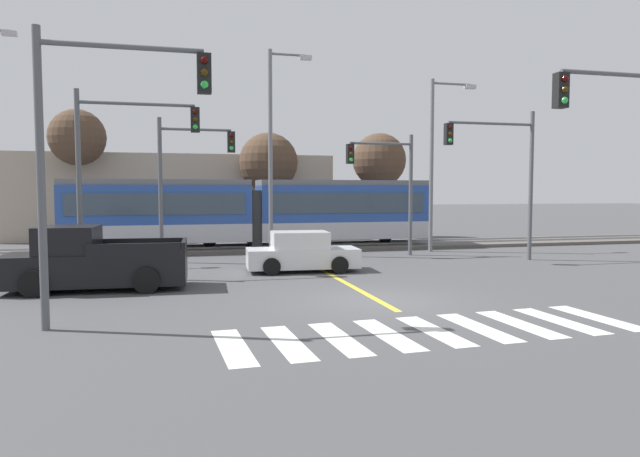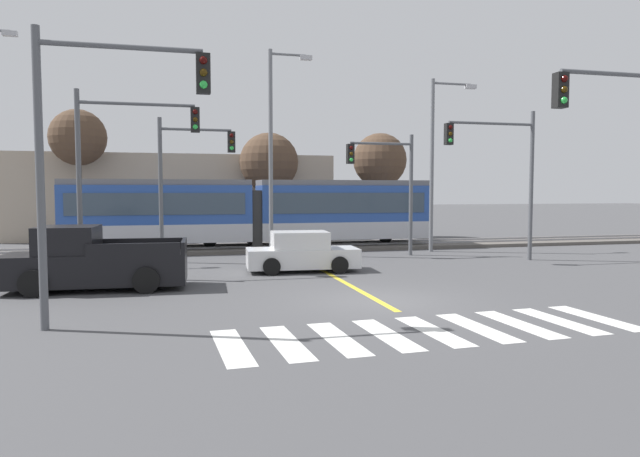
{
  "view_description": "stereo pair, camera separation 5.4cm",
  "coord_description": "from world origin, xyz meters",
  "px_view_note": "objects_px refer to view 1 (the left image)",
  "views": [
    {
      "loc": [
        -5.44,
        -14.81,
        3.07
      ],
      "look_at": [
        -0.04,
        6.54,
        1.6
      ],
      "focal_mm": 32.0,
      "sensor_mm": 36.0,
      "label": 1
    },
    {
      "loc": [
        -5.39,
        -14.82,
        3.07
      ],
      "look_at": [
        -0.04,
        6.54,
        1.6
      ],
      "focal_mm": 32.0,
      "sensor_mm": 36.0,
      "label": 2
    }
  ],
  "objects_px": {
    "traffic_light_mid_left": "(120,154)",
    "bare_tree_far_west": "(77,138)",
    "street_lamp_centre": "(274,141)",
    "traffic_light_near_left": "(98,132)",
    "street_lamp_east": "(436,154)",
    "sedan_crossing": "(302,253)",
    "traffic_light_mid_right": "(503,163)",
    "traffic_light_far_left": "(186,169)",
    "traffic_light_far_right": "(389,176)",
    "bare_tree_west": "(268,163)",
    "bare_tree_east": "(379,161)",
    "light_rail_tram": "(254,210)",
    "pickup_truck": "(92,263)",
    "traffic_light_near_right": "(634,144)"
  },
  "relations": [
    {
      "from": "street_lamp_east",
      "to": "street_lamp_centre",
      "type": "bearing_deg",
      "value": 178.02
    },
    {
      "from": "traffic_light_mid_right",
      "to": "bare_tree_west",
      "type": "distance_m",
      "value": 15.53
    },
    {
      "from": "traffic_light_mid_right",
      "to": "traffic_light_near_left",
      "type": "distance_m",
      "value": 17.65
    },
    {
      "from": "traffic_light_far_right",
      "to": "street_lamp_east",
      "type": "height_order",
      "value": "street_lamp_east"
    },
    {
      "from": "traffic_light_far_left",
      "to": "bare_tree_far_west",
      "type": "xyz_separation_m",
      "value": [
        -5.8,
        9.81,
        2.01
      ]
    },
    {
      "from": "pickup_truck",
      "to": "street_lamp_east",
      "type": "height_order",
      "value": "street_lamp_east"
    },
    {
      "from": "light_rail_tram",
      "to": "traffic_light_near_left",
      "type": "bearing_deg",
      "value": -109.2
    },
    {
      "from": "traffic_light_near_left",
      "to": "bare_tree_west",
      "type": "relative_size",
      "value": 0.99
    },
    {
      "from": "pickup_truck",
      "to": "traffic_light_near_right",
      "type": "relative_size",
      "value": 0.84
    },
    {
      "from": "pickup_truck",
      "to": "traffic_light_far_left",
      "type": "distance_m",
      "value": 7.79
    },
    {
      "from": "traffic_light_near_right",
      "to": "street_lamp_east",
      "type": "distance_m",
      "value": 13.45
    },
    {
      "from": "traffic_light_far_right",
      "to": "street_lamp_east",
      "type": "distance_m",
      "value": 3.44
    },
    {
      "from": "traffic_light_mid_left",
      "to": "traffic_light_near_left",
      "type": "bearing_deg",
      "value": -88.1
    },
    {
      "from": "traffic_light_near_right",
      "to": "bare_tree_far_west",
      "type": "xyz_separation_m",
      "value": [
        -17.37,
        22.02,
        1.69
      ]
    },
    {
      "from": "traffic_light_mid_left",
      "to": "street_lamp_east",
      "type": "relative_size",
      "value": 0.77
    },
    {
      "from": "traffic_light_near_right",
      "to": "traffic_light_far_right",
      "type": "relative_size",
      "value": 1.15
    },
    {
      "from": "traffic_light_mid_right",
      "to": "traffic_light_far_right",
      "type": "bearing_deg",
      "value": 143.73
    },
    {
      "from": "traffic_light_far_right",
      "to": "bare_tree_west",
      "type": "distance_m",
      "value": 11.02
    },
    {
      "from": "traffic_light_far_right",
      "to": "street_lamp_centre",
      "type": "height_order",
      "value": "street_lamp_centre"
    },
    {
      "from": "bare_tree_east",
      "to": "traffic_light_near_left",
      "type": "bearing_deg",
      "value": -123.8
    },
    {
      "from": "traffic_light_mid_left",
      "to": "bare_tree_far_west",
      "type": "height_order",
      "value": "bare_tree_far_west"
    },
    {
      "from": "sedan_crossing",
      "to": "traffic_light_mid_right",
      "type": "bearing_deg",
      "value": 6.36
    },
    {
      "from": "traffic_light_far_right",
      "to": "bare_tree_far_west",
      "type": "relative_size",
      "value": 0.74
    },
    {
      "from": "street_lamp_centre",
      "to": "bare_tree_west",
      "type": "height_order",
      "value": "street_lamp_centre"
    },
    {
      "from": "bare_tree_west",
      "to": "bare_tree_east",
      "type": "xyz_separation_m",
      "value": [
        7.24,
        -0.16,
        0.21
      ]
    },
    {
      "from": "traffic_light_far_left",
      "to": "traffic_light_mid_right",
      "type": "height_order",
      "value": "traffic_light_mid_right"
    },
    {
      "from": "pickup_truck",
      "to": "sedan_crossing",
      "type": "bearing_deg",
      "value": 18.43
    },
    {
      "from": "traffic_light_mid_right",
      "to": "traffic_light_mid_left",
      "type": "height_order",
      "value": "traffic_light_mid_left"
    },
    {
      "from": "pickup_truck",
      "to": "bare_tree_west",
      "type": "distance_m",
      "value": 18.92
    },
    {
      "from": "traffic_light_mid_left",
      "to": "bare_tree_far_west",
      "type": "relative_size",
      "value": 0.86
    },
    {
      "from": "sedan_crossing",
      "to": "traffic_light_far_left",
      "type": "relative_size",
      "value": 0.7
    },
    {
      "from": "traffic_light_far_left",
      "to": "traffic_light_mid_right",
      "type": "xyz_separation_m",
      "value": [
        13.35,
        -3.07,
        0.25
      ]
    },
    {
      "from": "street_lamp_centre",
      "to": "bare_tree_far_west",
      "type": "xyz_separation_m",
      "value": [
        -9.88,
        8.32,
        0.64
      ]
    },
    {
      "from": "light_rail_tram",
      "to": "bare_tree_west",
      "type": "height_order",
      "value": "bare_tree_west"
    },
    {
      "from": "traffic_light_mid_right",
      "to": "street_lamp_centre",
      "type": "bearing_deg",
      "value": 153.81
    },
    {
      "from": "bare_tree_west",
      "to": "bare_tree_far_west",
      "type": "bearing_deg",
      "value": -178.29
    },
    {
      "from": "traffic_light_near_left",
      "to": "street_lamp_east",
      "type": "relative_size",
      "value": 0.77
    },
    {
      "from": "traffic_light_mid_left",
      "to": "street_lamp_centre",
      "type": "distance_m",
      "value": 8.34
    },
    {
      "from": "traffic_light_near_left",
      "to": "bare_tree_west",
      "type": "height_order",
      "value": "bare_tree_west"
    },
    {
      "from": "traffic_light_mid_right",
      "to": "bare_tree_far_west",
      "type": "height_order",
      "value": "bare_tree_far_west"
    },
    {
      "from": "bare_tree_far_west",
      "to": "pickup_truck",
      "type": "bearing_deg",
      "value": -80.12
    },
    {
      "from": "traffic_light_far_left",
      "to": "traffic_light_far_right",
      "type": "bearing_deg",
      "value": -0.33
    },
    {
      "from": "traffic_light_mid_right",
      "to": "traffic_light_near_left",
      "type": "xyz_separation_m",
      "value": [
        -15.41,
        -8.6,
        0.1
      ]
    },
    {
      "from": "traffic_light_mid_left",
      "to": "bare_tree_east",
      "type": "bearing_deg",
      "value": 42.92
    },
    {
      "from": "street_lamp_centre",
      "to": "pickup_truck",
      "type": "bearing_deg",
      "value": -131.47
    },
    {
      "from": "street_lamp_east",
      "to": "bare_tree_far_west",
      "type": "distance_m",
      "value": 19.99
    },
    {
      "from": "street_lamp_east",
      "to": "traffic_light_mid_right",
      "type": "bearing_deg",
      "value": -75.18
    },
    {
      "from": "traffic_light_far_left",
      "to": "traffic_light_near_left",
      "type": "distance_m",
      "value": 11.86
    },
    {
      "from": "traffic_light_near_left",
      "to": "traffic_light_mid_left",
      "type": "bearing_deg",
      "value": 91.9
    },
    {
      "from": "traffic_light_far_right",
      "to": "bare_tree_west",
      "type": "bearing_deg",
      "value": 111.67
    }
  ]
}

